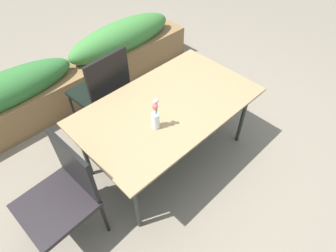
% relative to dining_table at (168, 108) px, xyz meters
% --- Properties ---
extents(ground_plane, '(12.00, 12.00, 0.00)m').
position_rel_dining_table_xyz_m(ground_plane, '(0.04, -0.01, -0.67)').
color(ground_plane, '#756B5B').
extents(dining_table, '(1.60, 0.94, 0.72)m').
position_rel_dining_table_xyz_m(dining_table, '(0.00, 0.00, 0.00)').
color(dining_table, '#8C704C').
rests_on(dining_table, ground).
extents(chair_far_side, '(0.52, 0.52, 1.00)m').
position_rel_dining_table_xyz_m(chair_far_side, '(-0.19, 0.73, -0.11)').
color(chair_far_side, black).
rests_on(chair_far_side, ground).
extents(chair_end_left, '(0.52, 0.52, 0.93)m').
position_rel_dining_table_xyz_m(chair_end_left, '(-1.07, 0.00, -0.15)').
color(chair_end_left, black).
rests_on(chair_end_left, ground).
extents(flower_vase, '(0.06, 0.06, 0.30)m').
position_rel_dining_table_xyz_m(flower_vase, '(-0.25, -0.13, 0.16)').
color(flower_vase, silver).
rests_on(flower_vase, dining_table).
extents(planter_box, '(3.37, 0.45, 0.74)m').
position_rel_dining_table_xyz_m(planter_box, '(-0.14, 1.47, -0.33)').
color(planter_box, brown).
rests_on(planter_box, ground).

